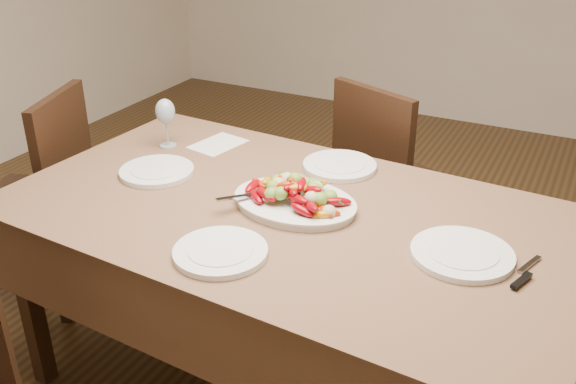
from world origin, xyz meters
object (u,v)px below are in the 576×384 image
(chair_far, at_px, (397,183))
(plate_right, at_px, (462,254))
(dining_table, at_px, (288,306))
(plate_far, at_px, (340,166))
(serving_platter, at_px, (295,204))
(plate_left, at_px, (157,171))
(plate_near, at_px, (220,252))
(chair_left, at_px, (30,200))
(wine_glass, at_px, (166,122))

(chair_far, height_order, plate_right, chair_far)
(dining_table, distance_m, plate_far, 0.53)
(plate_right, bearing_deg, serving_platter, 174.64)
(plate_left, bearing_deg, serving_platter, -0.39)
(plate_near, bearing_deg, plate_far, 84.41)
(plate_left, bearing_deg, chair_far, 55.16)
(chair_far, bearing_deg, plate_right, 139.50)
(chair_left, height_order, plate_near, chair_left)
(chair_far, bearing_deg, plate_near, 106.76)
(serving_platter, distance_m, wine_glass, 0.72)
(serving_platter, relative_size, plate_right, 1.40)
(plate_far, relative_size, plate_near, 1.00)
(serving_platter, relative_size, plate_left, 1.53)
(serving_platter, xyz_separation_m, plate_far, (0.01, 0.34, -0.00))
(chair_far, bearing_deg, wine_glass, 64.44)
(chair_far, height_order, serving_platter, chair_far)
(chair_left, xyz_separation_m, plate_right, (1.82, -0.07, 0.29))
(plate_near, bearing_deg, wine_glass, 136.48)
(plate_far, bearing_deg, dining_table, -93.58)
(dining_table, distance_m, chair_far, 0.93)
(serving_platter, bearing_deg, wine_glass, 161.01)
(plate_far, distance_m, wine_glass, 0.70)
(dining_table, relative_size, plate_far, 6.88)
(plate_left, bearing_deg, plate_near, -35.71)
(plate_left, distance_m, wine_glass, 0.27)
(plate_far, relative_size, wine_glass, 1.31)
(plate_left, xyz_separation_m, plate_near, (0.49, -0.36, 0.00))
(chair_left, distance_m, plate_near, 1.30)
(plate_left, relative_size, plate_right, 0.92)
(plate_near, bearing_deg, chair_far, 84.23)
(dining_table, bearing_deg, plate_near, -97.82)
(plate_right, relative_size, wine_glass, 1.40)
(plate_near, height_order, wine_glass, wine_glass)
(plate_left, xyz_separation_m, plate_far, (0.56, 0.34, 0.00))
(chair_far, height_order, wine_glass, wine_glass)
(chair_far, bearing_deg, chair_left, 55.79)
(chair_left, bearing_deg, plate_far, 85.58)
(serving_platter, bearing_deg, plate_near, -99.34)
(chair_far, relative_size, plate_left, 3.61)
(chair_left, xyz_separation_m, plate_far, (1.28, 0.33, 0.29))
(dining_table, distance_m, plate_left, 0.67)
(chair_left, bearing_deg, plate_right, 69.05)
(serving_platter, distance_m, plate_right, 0.55)
(serving_platter, height_order, plate_near, serving_platter)
(plate_left, bearing_deg, dining_table, -2.78)
(plate_right, bearing_deg, dining_table, 177.04)
(chair_left, bearing_deg, plate_near, 54.22)
(serving_platter, bearing_deg, dining_table, -119.28)
(plate_left, height_order, plate_near, same)
(dining_table, distance_m, serving_platter, 0.39)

